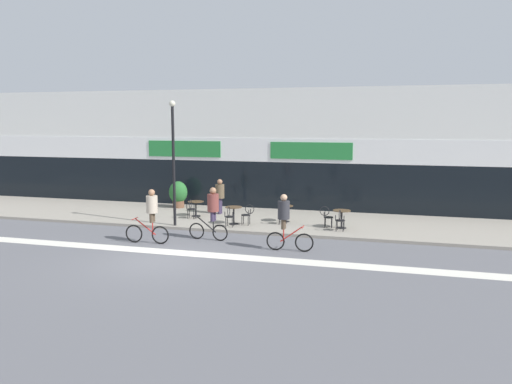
{
  "coord_description": "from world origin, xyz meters",
  "views": [
    {
      "loc": [
        7.35,
        -14.61,
        4.58
      ],
      "look_at": [
        1.79,
        5.57,
        1.6
      ],
      "focal_mm": 35.0,
      "sensor_mm": 36.0,
      "label": 1
    }
  ],
  "objects": [
    {
      "name": "cafe_chair_1_near",
      "position": [
        0.75,
        5.08,
        0.64
      ],
      "size": [
        0.43,
        0.59,
        0.9
      ],
      "rotation": [
        0.0,
        0.0,
        1.66
      ],
      "color": "black",
      "rests_on": "sidewalk_slab"
    },
    {
      "name": "bistro_table_0",
      "position": [
        -1.55,
        6.99,
        0.63
      ],
      "size": [
        0.75,
        0.75,
        0.71
      ],
      "color": "black",
      "rests_on": "sidewalk_slab"
    },
    {
      "name": "bistro_table_2",
      "position": [
        2.81,
        6.82,
        0.64
      ],
      "size": [
        0.68,
        0.68,
        0.74
      ],
      "color": "black",
      "rests_on": "sidewalk_slab"
    },
    {
      "name": "cyclist_0",
      "position": [
        -1.34,
        2.04,
        1.18
      ],
      "size": [
        1.76,
        0.5,
        2.07
      ],
      "rotation": [
        0.0,
        0.0,
        3.19
      ],
      "color": "black",
      "rests_on": "ground"
    },
    {
      "name": "bistro_table_1",
      "position": [
        0.74,
        5.71,
        0.67
      ],
      "size": [
        0.74,
        0.74,
        0.77
      ],
      "color": "black",
      "rests_on": "sidewalk_slab"
    },
    {
      "name": "bistro_table_3",
      "position": [
        5.36,
        6.13,
        0.67
      ],
      "size": [
        0.75,
        0.75,
        0.76
      ],
      "color": "black",
      "rests_on": "sidewalk_slab"
    },
    {
      "name": "lamp_post",
      "position": [
        -1.63,
        4.81,
        3.18
      ],
      "size": [
        0.26,
        0.26,
        5.31
      ],
      "color": "black",
      "rests_on": "sidewalk_slab"
    },
    {
      "name": "cafe_chair_0_near",
      "position": [
        -1.54,
        6.36,
        0.64
      ],
      "size": [
        0.45,
        0.6,
        0.9
      ],
      "rotation": [
        0.0,
        0.0,
        1.72
      ],
      "color": "black",
      "rests_on": "sidewalk_slab"
    },
    {
      "name": "cafe_chair_1_side",
      "position": [
        1.37,
        5.71,
        0.64
      ],
      "size": [
        0.58,
        0.42,
        0.9
      ],
      "rotation": [
        0.0,
        0.0,
        3.18
      ],
      "color": "black",
      "rests_on": "sidewalk_slab"
    },
    {
      "name": "ground_plane",
      "position": [
        0.0,
        0.0,
        0.0
      ],
      "size": [
        120.0,
        120.0,
        0.0
      ],
      "primitive_type": "plane",
      "color": "#5B5B60"
    },
    {
      "name": "storefront_facade",
      "position": [
        0.0,
        11.97,
        3.09
      ],
      "size": [
        40.0,
        4.06,
        6.22
      ],
      "color": "silver",
      "rests_on": "ground"
    },
    {
      "name": "cafe_chair_3_side",
      "position": [
        4.73,
        6.13,
        0.64
      ],
      "size": [
        0.58,
        0.41,
        0.9
      ],
      "rotation": [
        0.0,
        0.0,
        0.03
      ],
      "color": "black",
      "rests_on": "sidewalk_slab"
    },
    {
      "name": "bike_lane_stripe",
      "position": [
        0.0,
        1.06,
        0.0
      ],
      "size": [
        36.0,
        0.7,
        0.01
      ],
      "primitive_type": "cube",
      "color": "silver",
      "rests_on": "ground"
    },
    {
      "name": "cyclist_1",
      "position": [
        3.75,
        2.34,
        1.17
      ],
      "size": [
        1.69,
        0.49,
        2.04
      ],
      "rotation": [
        0.0,
        0.0,
        0.05
      ],
      "color": "black",
      "rests_on": "ground"
    },
    {
      "name": "planter_pot",
      "position": [
        -3.35,
        8.99,
        0.85
      ],
      "size": [
        0.95,
        0.95,
        1.37
      ],
      "color": "brown",
      "rests_on": "sidewalk_slab"
    },
    {
      "name": "pedestrian_near_end",
      "position": [
        -0.66,
        7.88,
        1.12
      ],
      "size": [
        0.48,
        0.48,
        1.69
      ],
      "rotation": [
        0.0,
        0.0,
        -0.11
      ],
      "color": "#382D47",
      "rests_on": "sidewalk_slab"
    },
    {
      "name": "cafe_chair_3_near",
      "position": [
        5.36,
        5.51,
        0.64
      ],
      "size": [
        0.42,
        0.58,
        0.9
      ],
      "rotation": [
        0.0,
        0.0,
        1.53
      ],
      "color": "black",
      "rests_on": "sidewalk_slab"
    },
    {
      "name": "cafe_chair_2_near",
      "position": [
        2.81,
        6.19,
        0.64
      ],
      "size": [
        0.43,
        0.59,
        0.9
      ],
      "rotation": [
        0.0,
        0.0,
        1.65
      ],
      "color": "black",
      "rests_on": "sidewalk_slab"
    },
    {
      "name": "sidewalk_slab",
      "position": [
        0.0,
        7.25,
        0.06
      ],
      "size": [
        40.0,
        5.5,
        0.12
      ],
      "primitive_type": "cube",
      "color": "gray",
      "rests_on": "ground"
    },
    {
      "name": "cyclist_2",
      "position": [
        0.7,
        3.14,
        1.23
      ],
      "size": [
        1.63,
        0.51,
        2.07
      ],
      "rotation": [
        0.0,
        0.0,
        3.08
      ],
      "color": "black",
      "rests_on": "ground"
    }
  ]
}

